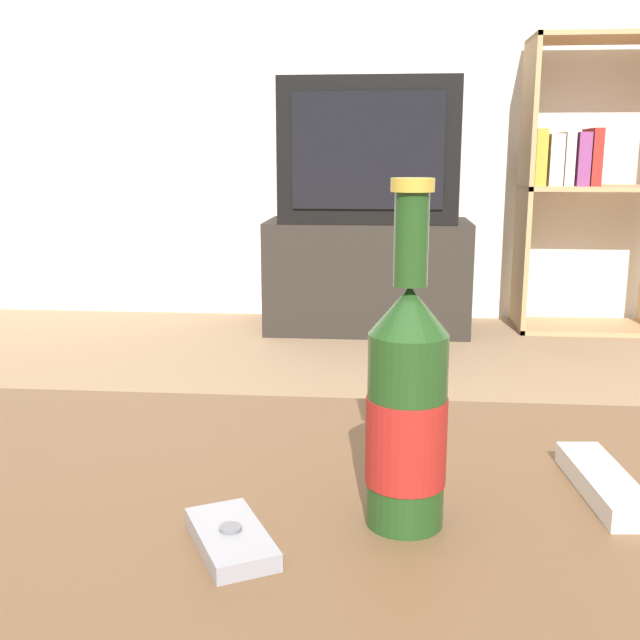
{
  "coord_description": "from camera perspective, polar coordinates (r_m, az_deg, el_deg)",
  "views": [
    {
      "loc": [
        0.12,
        -0.46,
        0.74
      ],
      "look_at": [
        0.05,
        0.4,
        0.55
      ],
      "focal_mm": 42.0,
      "sensor_mm": 36.0,
      "label": 1
    }
  ],
  "objects": [
    {
      "name": "beer_bottle",
      "position": [
        0.59,
        6.64,
        -6.65
      ],
      "size": [
        0.06,
        0.06,
        0.27
      ],
      "color": "#1E4219",
      "rests_on": "coffee_table"
    },
    {
      "name": "back_wall",
      "position": [
        3.54,
        3.27,
        21.49
      ],
      "size": [
        8.0,
        0.05,
        2.6
      ],
      "color": "silver",
      "rests_on": "ground_plane"
    },
    {
      "name": "remote_control",
      "position": [
        0.71,
        20.79,
        -11.55
      ],
      "size": [
        0.05,
        0.15,
        0.02
      ],
      "rotation": [
        0.0,
        0.0,
        0.09
      ],
      "color": "white",
      "rests_on": "coffee_table"
    },
    {
      "name": "tv_stand",
      "position": [
        3.24,
        3.63,
        3.43
      ],
      "size": [
        0.86,
        0.42,
        0.47
      ],
      "color": "#28231E",
      "rests_on": "ground_plane"
    },
    {
      "name": "cell_phone",
      "position": [
        0.59,
        -6.8,
        -16.18
      ],
      "size": [
        0.09,
        0.11,
        0.02
      ],
      "rotation": [
        0.0,
        0.0,
        0.49
      ],
      "color": "gray",
      "rests_on": "coffee_table"
    },
    {
      "name": "bookshelf",
      "position": [
        3.38,
        19.52,
        10.08
      ],
      "size": [
        0.59,
        0.3,
        1.22
      ],
      "color": "tan",
      "rests_on": "ground_plane"
    },
    {
      "name": "television",
      "position": [
        3.2,
        3.76,
        12.71
      ],
      "size": [
        0.72,
        0.44,
        0.57
      ],
      "color": "black",
      "rests_on": "tv_stand"
    }
  ]
}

